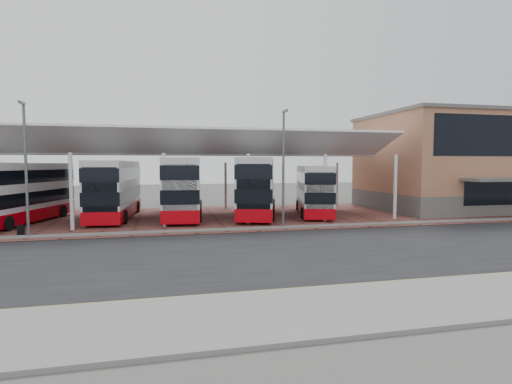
# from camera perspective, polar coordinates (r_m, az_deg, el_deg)

# --- Properties ---
(ground) EXTENTS (140.00, 140.00, 0.00)m
(ground) POSITION_cam_1_polar(r_m,az_deg,el_deg) (21.30, 3.69, -8.04)
(ground) COLOR #4B4D48
(road) EXTENTS (120.00, 14.00, 0.02)m
(road) POSITION_cam_1_polar(r_m,az_deg,el_deg) (20.36, 4.51, -8.58)
(road) COLOR black
(road) RESTS_ON ground
(forecourt) EXTENTS (72.00, 16.00, 0.06)m
(forecourt) POSITION_cam_1_polar(r_m,az_deg,el_deg) (34.19, 0.62, -3.41)
(forecourt) COLOR brown
(forecourt) RESTS_ON ground
(sidewalk) EXTENTS (120.00, 4.00, 0.14)m
(sidewalk) POSITION_cam_1_polar(r_m,az_deg,el_deg) (13.23, 15.41, -15.43)
(sidewalk) COLOR slate
(sidewalk) RESTS_ON ground
(north_kerb) EXTENTS (120.00, 0.80, 0.14)m
(north_kerb) POSITION_cam_1_polar(r_m,az_deg,el_deg) (27.18, -0.09, -5.25)
(north_kerb) COLOR slate
(north_kerb) RESTS_ON ground
(yellow_line_near) EXTENTS (120.00, 0.12, 0.01)m
(yellow_line_near) POSITION_cam_1_polar(r_m,az_deg,el_deg) (14.94, 11.65, -13.27)
(yellow_line_near) COLOR gold
(yellow_line_near) RESTS_ON road
(yellow_line_far) EXTENTS (120.00, 0.12, 0.01)m
(yellow_line_far) POSITION_cam_1_polar(r_m,az_deg,el_deg) (15.20, 11.17, -12.96)
(yellow_line_far) COLOR gold
(yellow_line_far) RESTS_ON road
(canopy) EXTENTS (37.00, 11.63, 7.07)m
(canopy) POSITION_cam_1_polar(r_m,az_deg,el_deg) (33.91, -13.09, 6.19)
(canopy) COLOR silver
(canopy) RESTS_ON ground
(terminal) EXTENTS (18.40, 14.40, 9.25)m
(terminal) POSITION_cam_1_polar(r_m,az_deg,el_deg) (44.60, 27.61, 3.83)
(terminal) COLOR #5C5956
(terminal) RESTS_ON ground
(lamp_west) EXTENTS (0.16, 0.90, 8.07)m
(lamp_west) POSITION_cam_1_polar(r_m,az_deg,el_deg) (27.41, -30.04, 3.30)
(lamp_west) COLOR #57595D
(lamp_west) RESTS_ON ground
(lamp_east) EXTENTS (0.16, 0.90, 8.07)m
(lamp_east) POSITION_cam_1_polar(r_m,az_deg,el_deg) (27.42, 3.96, 3.82)
(lamp_east) COLOR #57595D
(lamp_east) RESTS_ON ground
(bus_1) EXTENTS (5.22, 11.12, 4.47)m
(bus_1) POSITION_cam_1_polar(r_m,az_deg,el_deg) (34.28, -30.51, -0.17)
(bus_1) COLOR silver
(bus_1) RESTS_ON forecourt
(bus_2) EXTENTS (3.38, 11.40, 4.64)m
(bus_2) POSITION_cam_1_polar(r_m,az_deg,el_deg) (34.45, -19.47, 0.32)
(bus_2) COLOR silver
(bus_2) RESTS_ON forecourt
(bus_3) EXTENTS (3.78, 11.97, 4.85)m
(bus_3) POSITION_cam_1_polar(r_m,az_deg,el_deg) (33.86, -10.30, 0.60)
(bus_3) COLOR silver
(bus_3) RESTS_ON forecourt
(bus_4) EXTENTS (5.87, 12.16, 4.89)m
(bus_4) POSITION_cam_1_polar(r_m,az_deg,el_deg) (34.11, 0.18, 0.72)
(bus_4) COLOR silver
(bus_4) RESTS_ON forecourt
(bus_5) EXTENTS (4.98, 10.46, 4.21)m
(bus_5) POSITION_cam_1_polar(r_m,az_deg,el_deg) (35.30, 8.19, 0.24)
(bus_5) COLOR silver
(bus_5) RESTS_ON forecourt
(suitcase) EXTENTS (0.37, 0.26, 0.63)m
(suitcase) POSITION_cam_1_polar(r_m,az_deg,el_deg) (28.62, -30.56, -4.72)
(suitcase) COLOR black
(suitcase) RESTS_ON forecourt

